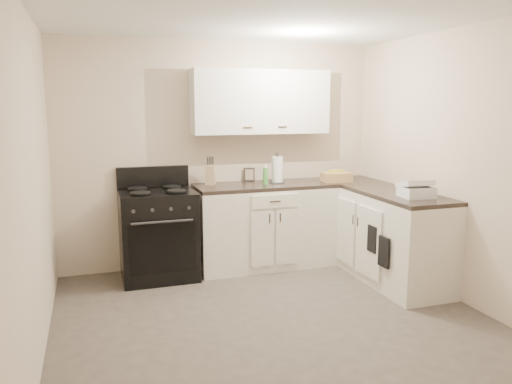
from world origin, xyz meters
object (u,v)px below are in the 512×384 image
object	(u,v)px
countertop_grill	(416,192)
wicker_basket	(336,177)
paper_towel	(277,170)
knife_block	(210,175)
stove	(158,235)

from	to	relation	value
countertop_grill	wicker_basket	bearing A→B (deg)	109.32
paper_towel	countertop_grill	size ratio (longest dim) A/B	1.04
knife_block	paper_towel	xyz separation A→B (m)	(0.75, -0.09, 0.04)
stove	knife_block	bearing A→B (deg)	14.29
stove	paper_towel	distance (m)	1.49
paper_towel	wicker_basket	size ratio (longest dim) A/B	0.92
stove	paper_towel	xyz separation A→B (m)	(1.36, 0.06, 0.63)
wicker_basket	countertop_grill	world-z (taller)	wicker_basket
knife_block	countertop_grill	distance (m)	2.16
knife_block	paper_towel	distance (m)	0.76
wicker_basket	stove	bearing A→B (deg)	177.80
wicker_basket	countertop_grill	xyz separation A→B (m)	(0.25, -1.13, -0.00)
stove	countertop_grill	size ratio (longest dim) A/B	3.31
knife_block	stove	bearing A→B (deg)	-142.78
knife_block	wicker_basket	bearing A→B (deg)	13.64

